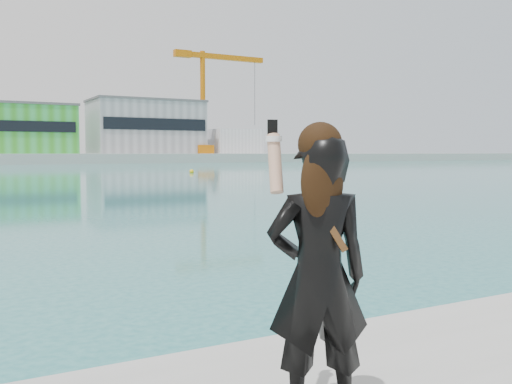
# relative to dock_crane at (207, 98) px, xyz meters

# --- Properties ---
(warehouse_grey_right) EXTENTS (25.50, 15.35, 12.50)m
(warehouse_grey_right) POSITION_rel_dock_crane_xyz_m (-13.20, 5.98, -6.80)
(warehouse_grey_right) COLOR gray
(warehouse_grey_right) RESTS_ON far_quay
(ancillary_shed) EXTENTS (12.00, 10.00, 6.00)m
(ancillary_shed) POSITION_rel_dock_crane_xyz_m (8.80, 4.00, -10.07)
(ancillary_shed) COLOR silver
(ancillary_shed) RESTS_ON far_quay
(dock_crane) EXTENTS (23.00, 4.00, 24.00)m
(dock_crane) POSITION_rel_dock_crane_xyz_m (0.00, 0.00, 0.00)
(dock_crane) COLOR orange
(dock_crane) RESTS_ON far_quay
(flagpole_right) EXTENTS (1.28, 0.16, 8.00)m
(flagpole_right) POSITION_rel_dock_crane_xyz_m (-31.11, -1.00, -8.53)
(flagpole_right) COLOR silver
(flagpole_right) RESTS_ON far_quay
(buoy_near) EXTENTS (0.50, 0.50, 0.50)m
(buoy_near) POSITION_rel_dock_crane_xyz_m (-31.48, -66.38, -15.07)
(buoy_near) COLOR yellow
(buoy_near) RESTS_ON ground
(woman) EXTENTS (0.66, 0.54, 1.64)m
(woman) POSITION_rel_dock_crane_xyz_m (-53.76, -122.33, -13.44)
(woman) COLOR black
(woman) RESTS_ON near_quay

